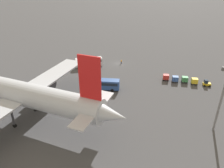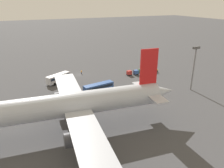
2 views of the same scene
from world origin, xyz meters
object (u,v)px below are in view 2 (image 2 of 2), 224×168
object	(u,v)px
shuttle_bus_near	(58,78)
shuttle_bus_far	(99,87)
cargo_cart_green	(141,71)
airplane	(69,105)
cargo_cart_blue	(136,72)
baggage_tug	(155,70)
cargo_cart_yellow	(148,70)
cargo_cart_red	(129,73)
worker_person	(81,72)

from	to	relation	value
shuttle_bus_near	shuttle_bus_far	xyz separation A→B (m)	(-10.68, 16.14, 0.00)
shuttle_bus_far	cargo_cart_green	distance (m)	27.74
airplane	cargo_cart_blue	world-z (taller)	airplane
baggage_tug	cargo_cart_yellow	size ratio (longest dim) A/B	1.18
baggage_tug	cargo_cart_green	bearing A→B (deg)	-15.54
baggage_tug	cargo_cart_green	world-z (taller)	baggage_tug
baggage_tug	cargo_cart_red	bearing A→B (deg)	-13.28
baggage_tug	airplane	bearing A→B (deg)	22.57
shuttle_bus_near	worker_person	world-z (taller)	shuttle_bus_near
baggage_tug	cargo_cart_yellow	world-z (taller)	baggage_tug
shuttle_bus_far	baggage_tug	distance (m)	33.76
shuttle_bus_far	worker_person	world-z (taller)	shuttle_bus_far
cargo_cart_red	airplane	bearing A→B (deg)	43.21
baggage_tug	cargo_cart_yellow	distance (m)	3.70
cargo_cart_yellow	cargo_cart_red	xyz separation A→B (m)	(9.17, -0.36, 0.00)
shuttle_bus_far	worker_person	xyz separation A→B (m)	(-0.62, -22.43, -1.14)
airplane	shuttle_bus_near	size ratio (longest dim) A/B	5.68
worker_person	cargo_cart_yellow	distance (m)	29.34
shuttle_bus_near	cargo_cart_blue	distance (m)	32.84
shuttle_bus_far	cargo_cart_yellow	distance (m)	30.35
shuttle_bus_near	baggage_tug	xyz separation A→B (m)	(-42.33, 4.44, -1.07)
cargo_cart_yellow	shuttle_bus_near	bearing A→B (deg)	-6.43
shuttle_bus_near	cargo_cart_red	size ratio (longest dim) A/B	4.56
cargo_cart_green	worker_person	bearing A→B (deg)	-22.84
shuttle_bus_near	baggage_tug	size ratio (longest dim) A/B	3.87
baggage_tug	cargo_cart_blue	world-z (taller)	baggage_tug
worker_person	cargo_cart_blue	distance (m)	23.81
cargo_cart_green	cargo_cart_red	bearing A→B (deg)	0.55
cargo_cart_green	cargo_cart_red	xyz separation A→B (m)	(6.11, 0.06, 0.00)
cargo_cart_yellow	cargo_cart_red	size ratio (longest dim) A/B	1.00
worker_person	cargo_cart_yellow	xyz separation A→B (m)	(-27.34, 10.64, 0.32)
shuttle_bus_near	baggage_tug	distance (m)	42.58
airplane	cargo_cart_red	world-z (taller)	airplane
cargo_cart_red	worker_person	bearing A→B (deg)	-29.52
shuttle_bus_near	baggage_tug	bearing A→B (deg)	144.30
shuttle_bus_near	cargo_cart_yellow	xyz separation A→B (m)	(-38.64, 4.36, -0.82)
cargo_cart_red	cargo_cart_green	bearing A→B (deg)	-179.45
baggage_tug	cargo_cart_red	xyz separation A→B (m)	(12.86, -0.44, 0.25)
cargo_cart_blue	cargo_cart_red	xyz separation A→B (m)	(3.06, -0.49, 0.00)
cargo_cart_blue	shuttle_bus_far	bearing A→B (deg)	28.08
shuttle_bus_near	shuttle_bus_far	distance (m)	19.35
cargo_cart_red	shuttle_bus_near	bearing A→B (deg)	-7.73
cargo_cart_yellow	worker_person	bearing A→B (deg)	-21.28
cargo_cart_blue	cargo_cart_red	size ratio (longest dim) A/B	1.00
shuttle_bus_near	cargo_cart_red	world-z (taller)	shuttle_bus_near
shuttle_bus_far	cargo_cart_blue	distance (m)	24.77
shuttle_bus_near	worker_person	bearing A→B (deg)	179.39
baggage_tug	shuttle_bus_near	bearing A→B (deg)	-17.31
airplane	shuttle_bus_far	world-z (taller)	airplane
airplane	cargo_cart_red	bearing A→B (deg)	-130.82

